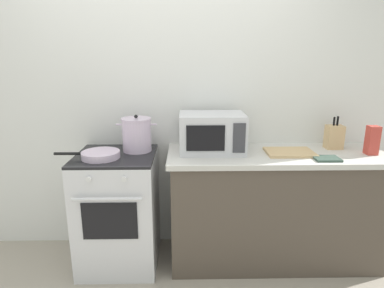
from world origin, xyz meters
name	(u,v)px	position (x,y,z in m)	size (l,w,h in m)	color
back_wall	(199,104)	(0.30, 0.97, 1.25)	(4.40, 0.10, 2.50)	silver
lower_cabinet_right	(273,209)	(0.90, 0.62, 0.44)	(1.64, 0.56, 0.88)	#4C4238
countertop_right	(277,155)	(0.90, 0.62, 0.90)	(1.70, 0.60, 0.04)	beige
stove	(119,210)	(-0.35, 0.60, 0.46)	(0.60, 0.64, 0.92)	silver
stock_pot	(137,135)	(-0.19, 0.70, 1.05)	(0.32, 0.23, 0.29)	silver
frying_pan	(100,155)	(-0.44, 0.51, 0.95)	(0.48, 0.28, 0.05)	silver
microwave	(212,133)	(0.39, 0.68, 1.07)	(0.50, 0.37, 0.30)	silver
cutting_board	(290,152)	(0.99, 0.60, 0.93)	(0.36, 0.26, 0.02)	tan
knife_block	(334,137)	(1.39, 0.74, 1.02)	(0.13, 0.10, 0.26)	tan
pasta_box	(372,140)	(1.60, 0.57, 1.03)	(0.08, 0.08, 0.22)	#B73D33
oven_mitt	(327,159)	(1.21, 0.44, 0.93)	(0.18, 0.14, 0.02)	#384C42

